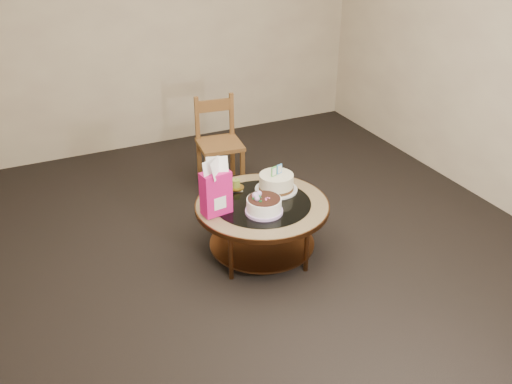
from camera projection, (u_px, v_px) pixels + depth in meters
name	position (u px, v px, depth m)	size (l,w,h in m)	color
ground	(262.00, 253.00, 4.52)	(5.00, 5.00, 0.00)	black
room_walls	(263.00, 61.00, 3.78)	(4.52, 5.02, 2.61)	#C3B494
coffee_table	(262.00, 212.00, 4.34)	(1.02, 1.02, 0.46)	brown
decorated_cake	(264.00, 206.00, 4.15)	(0.28, 0.28, 0.16)	#C19BDB
cream_cake	(276.00, 183.00, 4.45)	(0.33, 0.33, 0.21)	silver
gift_bag	(216.00, 187.00, 4.07)	(0.23, 0.18, 0.42)	#DA1485
pillar_candle	(236.00, 186.00, 4.47)	(0.13, 0.13, 0.09)	tan
dining_chair	(219.00, 142.00, 5.38)	(0.44, 0.44, 0.85)	brown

